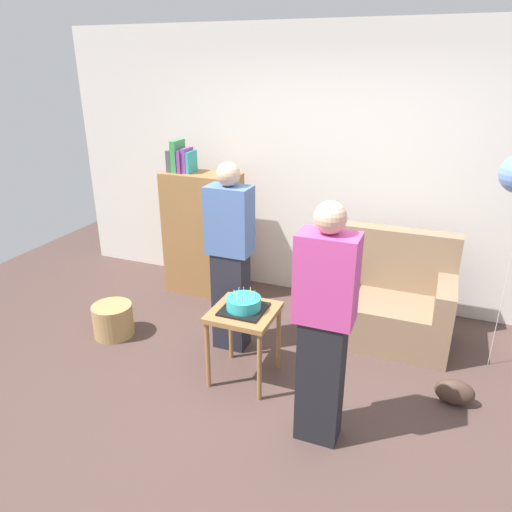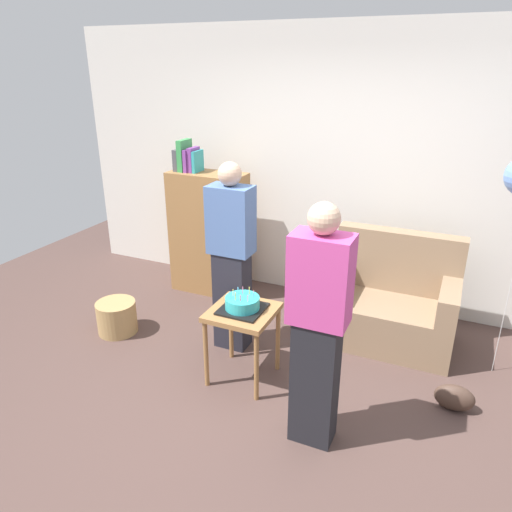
{
  "view_description": "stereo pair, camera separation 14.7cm",
  "coord_description": "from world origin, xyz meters",
  "px_view_note": "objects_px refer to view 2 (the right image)",
  "views": [
    {
      "loc": [
        1.0,
        -2.62,
        2.34
      ],
      "look_at": [
        -0.26,
        0.56,
        0.95
      ],
      "focal_mm": 33.61,
      "sensor_mm": 36.0,
      "label": 1
    },
    {
      "loc": [
        1.14,
        -2.56,
        2.34
      ],
      "look_at": [
        -0.26,
        0.56,
        0.95
      ],
      "focal_mm": 33.61,
      "sensor_mm": 36.0,
      "label": 2
    }
  ],
  "objects_px": {
    "person_blowing_candles": "(231,258)",
    "person_holding_cake": "(318,329)",
    "couch": "(391,304)",
    "handbag": "(454,398)",
    "birthday_cake": "(242,304)",
    "bookshelf": "(209,231)",
    "side_table": "(243,321)",
    "wicker_basket": "(117,317)"
  },
  "relations": [
    {
      "from": "person_holding_cake",
      "to": "handbag",
      "type": "distance_m",
      "value": 1.31
    },
    {
      "from": "bookshelf",
      "to": "person_holding_cake",
      "type": "bearing_deg",
      "value": -44.49
    },
    {
      "from": "person_blowing_candles",
      "to": "bookshelf",
      "type": "bearing_deg",
      "value": 138.9
    },
    {
      "from": "birthday_cake",
      "to": "person_holding_cake",
      "type": "bearing_deg",
      "value": -29.66
    },
    {
      "from": "person_holding_cake",
      "to": "handbag",
      "type": "height_order",
      "value": "person_holding_cake"
    },
    {
      "from": "couch",
      "to": "wicker_basket",
      "type": "distance_m",
      "value": 2.5
    },
    {
      "from": "bookshelf",
      "to": "wicker_basket",
      "type": "height_order",
      "value": "bookshelf"
    },
    {
      "from": "birthday_cake",
      "to": "wicker_basket",
      "type": "relative_size",
      "value": 0.89
    },
    {
      "from": "birthday_cake",
      "to": "person_holding_cake",
      "type": "xyz_separation_m",
      "value": [
        0.71,
        -0.4,
        0.18
      ]
    },
    {
      "from": "bookshelf",
      "to": "person_blowing_candles",
      "type": "distance_m",
      "value": 1.17
    },
    {
      "from": "wicker_basket",
      "to": "birthday_cake",
      "type": "bearing_deg",
      "value": -6.12
    },
    {
      "from": "bookshelf",
      "to": "person_holding_cake",
      "type": "distance_m",
      "value": 2.42
    },
    {
      "from": "couch",
      "to": "person_holding_cake",
      "type": "bearing_deg",
      "value": -99.29
    },
    {
      "from": "couch",
      "to": "handbag",
      "type": "bearing_deg",
      "value": -52.52
    },
    {
      "from": "person_blowing_candles",
      "to": "person_holding_cake",
      "type": "height_order",
      "value": "same"
    },
    {
      "from": "bookshelf",
      "to": "side_table",
      "type": "xyz_separation_m",
      "value": [
        1.02,
        -1.29,
        -0.16
      ]
    },
    {
      "from": "bookshelf",
      "to": "birthday_cake",
      "type": "distance_m",
      "value": 1.65
    },
    {
      "from": "couch",
      "to": "bookshelf",
      "type": "relative_size",
      "value": 0.68
    },
    {
      "from": "bookshelf",
      "to": "person_holding_cake",
      "type": "relative_size",
      "value": 0.99
    },
    {
      "from": "couch",
      "to": "birthday_cake",
      "type": "distance_m",
      "value": 1.46
    },
    {
      "from": "side_table",
      "to": "couch",
      "type": "bearing_deg",
      "value": 48.44
    },
    {
      "from": "person_blowing_candles",
      "to": "person_holding_cake",
      "type": "relative_size",
      "value": 1.0
    },
    {
      "from": "couch",
      "to": "birthday_cake",
      "type": "xyz_separation_m",
      "value": [
        -0.95,
        -1.07,
        0.31
      ]
    },
    {
      "from": "side_table",
      "to": "person_blowing_candles",
      "type": "bearing_deg",
      "value": 126.12
    },
    {
      "from": "couch",
      "to": "handbag",
      "type": "height_order",
      "value": "couch"
    },
    {
      "from": "person_blowing_candles",
      "to": "person_holding_cake",
      "type": "bearing_deg",
      "value": -28.97
    },
    {
      "from": "birthday_cake",
      "to": "person_blowing_candles",
      "type": "xyz_separation_m",
      "value": [
        -0.29,
        0.39,
        0.18
      ]
    },
    {
      "from": "side_table",
      "to": "wicker_basket",
      "type": "xyz_separation_m",
      "value": [
        -1.36,
        0.15,
        -0.36
      ]
    },
    {
      "from": "side_table",
      "to": "person_holding_cake",
      "type": "height_order",
      "value": "person_holding_cake"
    },
    {
      "from": "side_table",
      "to": "birthday_cake",
      "type": "xyz_separation_m",
      "value": [
        0.0,
        -0.0,
        0.14
      ]
    },
    {
      "from": "birthday_cake",
      "to": "wicker_basket",
      "type": "distance_m",
      "value": 1.46
    },
    {
      "from": "bookshelf",
      "to": "person_holding_cake",
      "type": "xyz_separation_m",
      "value": [
        1.73,
        -1.7,
        0.16
      ]
    },
    {
      "from": "handbag",
      "to": "person_blowing_candles",
      "type": "bearing_deg",
      "value": 176.28
    },
    {
      "from": "bookshelf",
      "to": "birthday_cake",
      "type": "bearing_deg",
      "value": -51.74
    },
    {
      "from": "birthday_cake",
      "to": "person_blowing_candles",
      "type": "relative_size",
      "value": 0.2
    },
    {
      "from": "side_table",
      "to": "wicker_basket",
      "type": "bearing_deg",
      "value": 173.87
    },
    {
      "from": "wicker_basket",
      "to": "person_blowing_candles",
      "type": "bearing_deg",
      "value": 12.94
    },
    {
      "from": "side_table",
      "to": "bookshelf",
      "type": "bearing_deg",
      "value": 128.26
    },
    {
      "from": "bookshelf",
      "to": "side_table",
      "type": "bearing_deg",
      "value": -51.74
    },
    {
      "from": "person_blowing_candles",
      "to": "person_holding_cake",
      "type": "distance_m",
      "value": 1.27
    },
    {
      "from": "bookshelf",
      "to": "person_blowing_candles",
      "type": "relative_size",
      "value": 0.99
    },
    {
      "from": "couch",
      "to": "handbag",
      "type": "relative_size",
      "value": 3.93
    }
  ]
}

